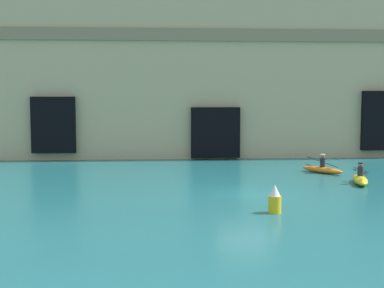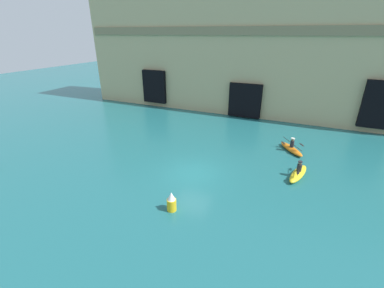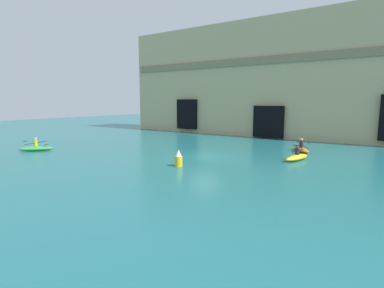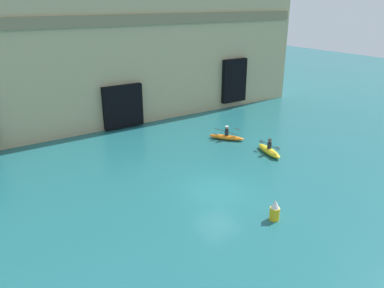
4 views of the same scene
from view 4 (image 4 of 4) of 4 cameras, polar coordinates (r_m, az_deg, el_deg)
ground_plane at (r=22.64m, az=3.86°, el=-7.09°), size 120.00×120.00×0.00m
cliff_bluff at (r=35.55m, az=-14.03°, el=14.63°), size 40.95×7.18×14.08m
kayak_orange at (r=30.62m, az=5.29°, el=1.12°), size 2.27×2.68×1.16m
kayak_yellow at (r=28.27m, az=11.66°, el=-0.96°), size 1.36×2.92×1.16m
marker_buoy at (r=20.05m, az=12.50°, el=-9.88°), size 0.52×0.52×1.15m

